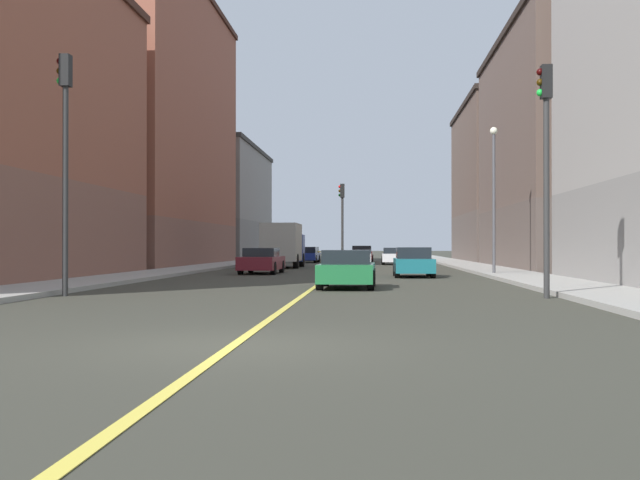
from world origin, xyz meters
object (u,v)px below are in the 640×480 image
Objects in this scene: car_blue at (307,255)px; box_truck at (283,244)px; car_yellow at (310,254)px; building_right_distant at (220,203)px; car_teal at (413,263)px; car_red at (362,254)px; building_right_midblock at (149,127)px; traffic_light_right_near at (65,142)px; building_left_mid at (568,151)px; car_maroon at (262,261)px; car_white at (394,256)px; traffic_light_left_near at (546,148)px; building_left_far at (508,183)px; street_lamp_left_near at (494,184)px; traffic_light_median_far at (342,213)px; car_green at (347,269)px.

box_truck is at bearing -90.93° from car_blue.
car_blue reaches higher than car_yellow.
box_truck is at bearing -71.44° from building_right_distant.
car_red is (-2.77, 32.29, 0.03)m from car_teal.
building_right_midblock reaches higher than car_teal.
building_left_mid is at bearing 52.88° from traffic_light_right_near.
building_right_midblock is at bearing 133.26° from car_teal.
car_white is at bearing 69.60° from car_maroon.
car_blue is at bearing 103.15° from traffic_light_left_near.
building_left_mid is 4.70× the size of car_yellow.
building_left_far is 4.46× the size of car_blue.
street_lamp_left_near is 1.56× the size of car_yellow.
building_right_distant is at bearing 124.66° from car_blue.
car_red is at bearing 94.91° from car_teal.
car_maroon is (3.02, 17.80, -3.71)m from traffic_light_right_near.
traffic_light_median_far is at bearing -93.73° from car_red.
car_blue is at bearing 104.23° from traffic_light_median_far.
car_white is (-4.11, 21.60, -3.70)m from street_lamp_left_near.
box_truck is (-11.44, 12.81, -2.81)m from street_lamp_left_near.
building_left_mid reaches higher than traffic_light_median_far.
street_lamp_left_near is 12.10m from car_maroon.
car_teal reaches higher than car_blue.
building_right_midblock is at bearing 166.88° from traffic_light_median_far.
building_left_mid is 5.19× the size of car_green.
building_left_mid is at bearing -90.00° from building_left_far.
building_left_far is 4.88× the size of car_teal.
building_right_midblock is (-27.89, 5.75, 2.67)m from building_left_mid.
car_teal is 0.99× the size of car_green.
car_maroon is at bearing -75.84° from building_right_distant.
traffic_light_right_near is 38.70m from car_white.
traffic_light_left_near is 37.43m from car_white.
building_left_far is 2.94× the size of box_truck.
car_red is 0.62× the size of box_truck.
car_white is at bearing 136.41° from building_left_mid.
building_left_mid is 0.92× the size of building_right_distant.
car_red is at bearing 90.10° from car_green.
traffic_light_right_near is at bearing -126.65° from car_teal.
building_left_mid reaches higher than building_right_distant.
car_red is 1.02× the size of car_green.
building_left_mid reaches higher than car_blue.
car_white is 20.64m from car_maroon.
traffic_light_left_near is (20.58, -58.61, -1.77)m from building_right_distant.
street_lamp_left_near reaches higher than car_maroon.
traffic_light_median_far is 8.74m from car_white.
car_red is at bearing 102.08° from street_lamp_left_near.
traffic_light_right_near is at bearing -82.92° from building_right_distant.
street_lamp_left_near is 1.74× the size of car_teal.
car_green is (-6.53, -10.92, -3.69)m from street_lamp_left_near.
car_white is (2.42, 32.52, -0.01)m from car_green.
car_green is at bearing -105.89° from car_teal.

